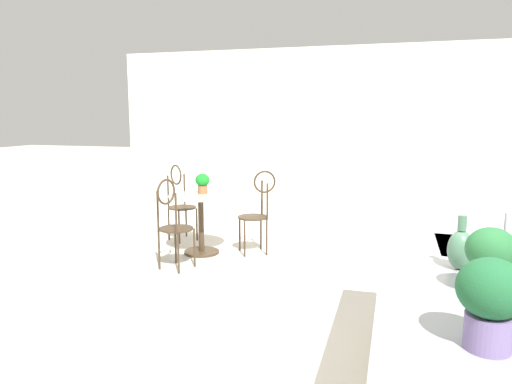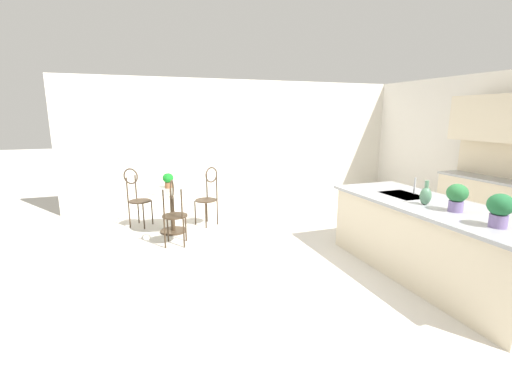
# 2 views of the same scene
# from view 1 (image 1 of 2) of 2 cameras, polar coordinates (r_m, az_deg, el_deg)

# --- Properties ---
(ground_plane) EXTENTS (40.00, 40.00, 0.00)m
(ground_plane) POSITION_cam_1_polar(r_m,az_deg,el_deg) (3.34, 8.28, -21.80)
(ground_plane) COLOR beige
(wall_left_window) EXTENTS (0.12, 7.80, 2.70)m
(wall_left_window) POSITION_cam_1_polar(r_m,az_deg,el_deg) (7.12, 13.50, 6.01)
(wall_left_window) COLOR silver
(wall_left_window) RESTS_ON ground
(kitchen_island) EXTENTS (2.80, 1.06, 0.92)m
(kitchen_island) POSITION_cam_1_polar(r_m,az_deg,el_deg) (2.88, 25.43, -17.56)
(kitchen_island) COLOR beige
(kitchen_island) RESTS_ON ground
(bistro_table) EXTENTS (0.80, 0.80, 0.74)m
(bistro_table) POSITION_cam_1_polar(r_m,az_deg,el_deg) (5.95, -6.62, -3.17)
(bistro_table) COLOR #3D2D1E
(bistro_table) RESTS_ON ground
(chair_near_window) EXTENTS (0.53, 0.53, 1.04)m
(chair_near_window) POSITION_cam_1_polar(r_m,az_deg,el_deg) (6.64, -9.12, -0.82)
(chair_near_window) COLOR #3D2D1E
(chair_near_window) RESTS_ON ground
(chair_by_island) EXTENTS (0.52, 0.46, 1.04)m
(chair_by_island) POSITION_cam_1_polar(r_m,az_deg,el_deg) (5.34, -9.98, -3.31)
(chair_by_island) COLOR #3D2D1E
(chair_by_island) RESTS_ON ground
(chair_toward_desk) EXTENTS (0.52, 0.52, 1.04)m
(chair_toward_desk) POSITION_cam_1_polar(r_m,az_deg,el_deg) (5.91, 0.17, -1.94)
(chair_toward_desk) COLOR #3D2D1E
(chair_toward_desk) RESTS_ON ground
(sink_faucet) EXTENTS (0.02, 0.02, 0.22)m
(sink_faucet) POSITION_cam_1_polar(r_m,az_deg,el_deg) (3.24, 27.80, -4.13)
(sink_faucet) COLOR #B2B5BA
(sink_faucet) RESTS_ON kitchen_island
(potted_plant_on_table) EXTENTS (0.18, 0.18, 0.25)m
(potted_plant_on_table) POSITION_cam_1_polar(r_m,az_deg,el_deg) (6.01, -6.45, 1.20)
(potted_plant_on_table) COLOR #9E603D
(potted_plant_on_table) RESTS_ON bistro_table
(potted_plant_counter_far) EXTENTS (0.23, 0.23, 0.32)m
(potted_plant_counter_far) POSITION_cam_1_polar(r_m,az_deg,el_deg) (1.83, 26.35, -11.33)
(potted_plant_counter_far) COLOR #7A669E
(potted_plant_counter_far) RESTS_ON kitchen_island
(potted_plant_counter_near) EXTENTS (0.22, 0.22, 0.31)m
(potted_plant_counter_near) POSITION_cam_1_polar(r_m,az_deg,el_deg) (2.37, 26.36, -6.99)
(potted_plant_counter_near) COLOR #7A669E
(potted_plant_counter_near) RESTS_ON kitchen_island
(vase_on_counter) EXTENTS (0.13, 0.13, 0.29)m
(vase_on_counter) POSITION_cam_1_polar(r_m,az_deg,el_deg) (2.71, 23.35, -6.28)
(vase_on_counter) COLOR #4C7A5B
(vase_on_counter) RESTS_ON kitchen_island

